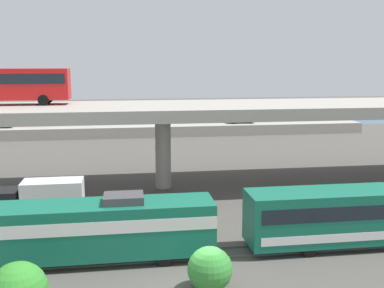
# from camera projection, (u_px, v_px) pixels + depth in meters

# --- Properties ---
(ground_plane) EXTENTS (260.00, 260.00, 0.00)m
(ground_plane) POSITION_uv_depth(u_px,v_px,m) (194.00, 286.00, 24.72)
(ground_plane) COLOR #4C4944
(rail_strip_near) EXTENTS (110.00, 0.12, 0.12)m
(rail_strip_near) POSITION_uv_depth(u_px,v_px,m) (186.00, 260.00, 27.86)
(rail_strip_near) COLOR #59544C
(rail_strip_near) RESTS_ON ground_plane
(rail_strip_far) EXTENTS (110.00, 0.12, 0.12)m
(rail_strip_far) POSITION_uv_depth(u_px,v_px,m) (183.00, 250.00, 29.35)
(rail_strip_far) COLOR #59544C
(rail_strip_far) RESTS_ON ground_plane
(train_locomotive) EXTENTS (17.81, 3.04, 4.18)m
(train_locomotive) POSITION_uv_depth(u_px,v_px,m) (63.00, 229.00, 27.17)
(train_locomotive) COLOR #14664C
(train_locomotive) RESTS_ON ground_plane
(highway_overpass) EXTENTS (96.00, 10.94, 8.09)m
(highway_overpass) POSITION_uv_depth(u_px,v_px,m) (163.00, 112.00, 42.88)
(highway_overpass) COLOR #9E998E
(highway_overpass) RESTS_ON ground_plane
(transit_bus_on_overpass) EXTENTS (12.00, 2.68, 3.40)m
(transit_bus_on_overpass) POSITION_uv_depth(u_px,v_px,m) (3.00, 83.00, 42.24)
(transit_bus_on_overpass) COLOR red
(transit_bus_on_overpass) RESTS_ON highway_overpass
(service_truck_east) EXTENTS (6.80, 2.46, 3.04)m
(service_truck_east) POSITION_uv_depth(u_px,v_px,m) (42.00, 198.00, 35.13)
(service_truck_east) COLOR black
(service_truck_east) RESTS_ON ground_plane
(pier_parking_lot) EXTENTS (73.71, 10.96, 1.76)m
(pier_parking_lot) POSITION_uv_depth(u_px,v_px,m) (147.00, 128.00, 78.11)
(pier_parking_lot) COLOR #9E998E
(pier_parking_lot) RESTS_ON ground_plane
(parked_car_1) EXTENTS (4.38, 1.86, 1.50)m
(parked_car_1) POSITION_uv_depth(u_px,v_px,m) (39.00, 121.00, 74.42)
(parked_car_1) COLOR maroon
(parked_car_1) RESTS_ON pier_parking_lot
(parked_car_2) EXTENTS (4.13, 1.87, 1.50)m
(parked_car_2) POSITION_uv_depth(u_px,v_px,m) (0.00, 123.00, 72.06)
(parked_car_2) COLOR #0C4C26
(parked_car_2) RESTS_ON pier_parking_lot
(parked_car_3) EXTENTS (4.70, 1.97, 1.50)m
(parked_car_3) POSITION_uv_depth(u_px,v_px,m) (241.00, 119.00, 77.57)
(parked_car_3) COLOR #515459
(parked_car_3) RESTS_ON pier_parking_lot
(parked_car_4) EXTENTS (4.59, 1.86, 1.50)m
(parked_car_4) POSITION_uv_depth(u_px,v_px,m) (81.00, 120.00, 76.22)
(parked_car_4) COLOR #515459
(parked_car_4) RESTS_ON pier_parking_lot
(harbor_water) EXTENTS (140.00, 36.00, 0.01)m
(harbor_water) POSITION_uv_depth(u_px,v_px,m) (142.00, 117.00, 100.66)
(harbor_water) COLOR #385B7A
(harbor_water) RESTS_ON ground_plane
(shrub_right) EXTENTS (2.42, 2.42, 2.42)m
(shrub_right) POSITION_uv_depth(u_px,v_px,m) (210.00, 269.00, 24.05)
(shrub_right) COLOR #358A35
(shrub_right) RESTS_ON ground_plane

